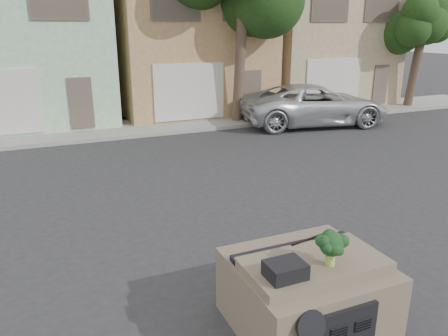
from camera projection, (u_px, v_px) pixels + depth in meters
ground_plane at (222, 237)px, 8.91m from camera, size 120.00×120.00×0.00m
sidewalk at (123, 129)px, 18.06m from camera, size 40.00×3.00×0.15m
townhouse_mint at (19, 35)px, 19.10m from camera, size 7.20×8.20×7.55m
townhouse_tan at (182, 34)px, 21.94m from camera, size 7.20×8.20×7.55m
townhouse_beige at (308, 33)px, 24.77m from camera, size 7.20×8.20×7.55m
silver_pickup at (313, 125)px, 19.21m from camera, size 6.77×4.04×1.76m
tree_near at (240, 23)px, 18.06m from camera, size 4.40×4.00×8.50m
tree_far at (417, 50)px, 22.22m from camera, size 3.20×3.00×6.00m
car_dashboard at (306, 290)px, 6.12m from camera, size 2.00×1.80×1.12m
instrument_hump at (285, 270)px, 5.39m from camera, size 0.48×0.38×0.20m
wiper_arm at (310, 239)px, 6.38m from camera, size 0.69×0.15×0.02m
broccoli at (331, 248)px, 5.63m from camera, size 0.55×0.55×0.48m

